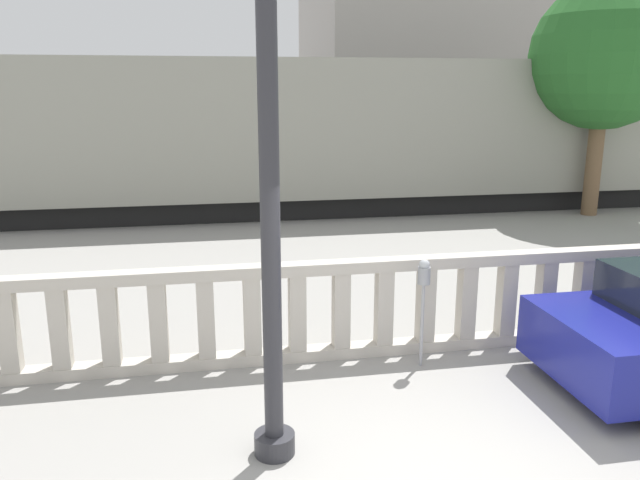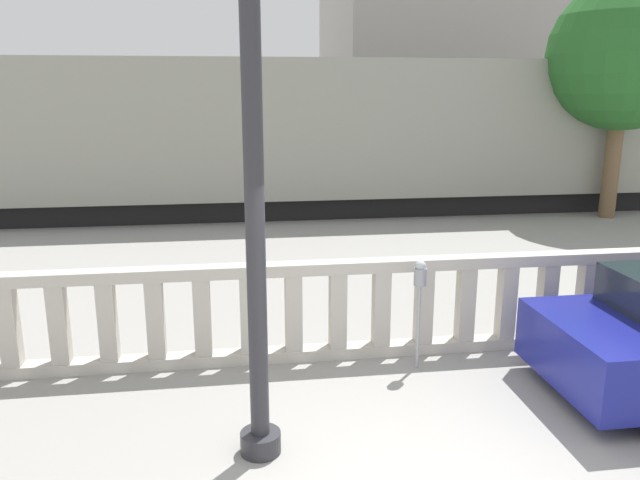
% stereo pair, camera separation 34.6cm
% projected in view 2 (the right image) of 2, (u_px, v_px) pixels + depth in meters
% --- Properties ---
extents(balustrade, '(13.14, 0.24, 1.24)m').
position_uv_depth(balustrade, '(360.00, 309.00, 7.70)').
color(balustrade, '#BCB5A8').
rests_on(balustrade, ground).
extents(lamppost, '(0.38, 0.38, 6.89)m').
position_uv_depth(lamppost, '(250.00, 34.00, 4.89)').
color(lamppost, '#2D2D33').
rests_on(lamppost, ground).
extents(parking_meter, '(0.15, 0.15, 1.34)m').
position_uv_depth(parking_meter, '(420.00, 284.00, 7.26)').
color(parking_meter, '#99999E').
rests_on(parking_meter, ground).
extents(train_near, '(26.33, 2.98, 4.56)m').
position_uv_depth(train_near, '(305.00, 134.00, 16.41)').
color(train_near, black).
rests_on(train_near, ground).
extents(building_block, '(11.74, 8.88, 13.98)m').
position_uv_depth(building_block, '(464.00, 0.00, 27.60)').
color(building_block, gray).
rests_on(building_block, ground).
extents(tree_left, '(3.68, 3.68, 5.88)m').
position_uv_depth(tree_left, '(624.00, 56.00, 15.19)').
color(tree_left, brown).
rests_on(tree_left, ground).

